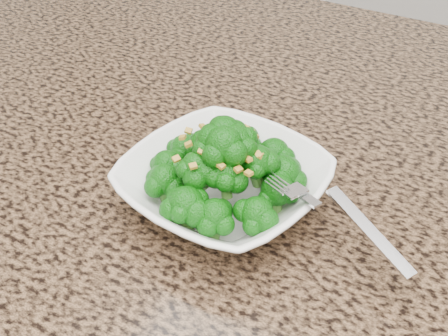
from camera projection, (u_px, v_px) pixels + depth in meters
The scene contains 5 objects.
granite_counter at pixel (270, 172), 0.70m from camera, with size 1.64×1.04×0.03m, color brown.
bowl at pixel (224, 185), 0.62m from camera, with size 0.21×0.21×0.05m, color white.
broccoli_pile at pixel (224, 139), 0.58m from camera, with size 0.19×0.19×0.07m, color #0E5D0A, non-canonical shape.
garlic_topping at pixel (224, 108), 0.56m from camera, with size 0.11×0.11×0.01m, color #B48D2C, non-canonical shape.
fork at pixel (314, 202), 0.55m from camera, with size 0.19×0.03×0.01m, color silver, non-canonical shape.
Camera 1 is at (0.22, -0.21, 1.32)m, focal length 45.00 mm.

